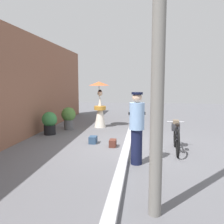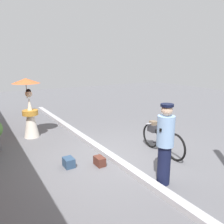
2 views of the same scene
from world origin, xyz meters
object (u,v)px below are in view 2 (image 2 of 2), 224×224
person_officer (165,142)px  backpack_spare (100,161)px  person_with_parasol (29,107)px  bicycle_near_officer (160,137)px  backpack_on_pavement (69,162)px

person_officer → backpack_spare: size_ratio=5.41×
person_with_parasol → backpack_spare: 3.24m
person_with_parasol → person_officer: bearing=-159.4°
bicycle_near_officer → backpack_spare: bicycle_near_officer is taller
person_with_parasol → backpack_on_pavement: bearing=-174.2°
person_officer → person_with_parasol: (4.37, 1.64, 0.10)m
backpack_spare → backpack_on_pavement: bearing=64.3°
backpack_on_pavement → backpack_spare: (-0.32, -0.65, -0.00)m
bicycle_near_officer → person_officer: person_officer is taller
person_officer → backpack_on_pavement: bearing=38.8°
person_officer → backpack_on_pavement: 2.32m
backpack_spare → bicycle_near_officer: bearing=-94.9°
bicycle_near_officer → backpack_spare: size_ratio=5.59×
backpack_on_pavement → person_with_parasol: bearing=5.8°
person_officer → person_with_parasol: person_with_parasol is taller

